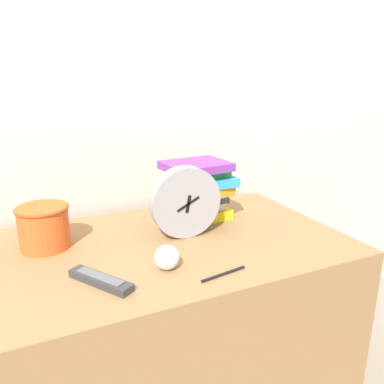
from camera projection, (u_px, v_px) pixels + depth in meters
The scene contains 8 objects.
wall_back at pixel (109, 82), 1.40m from camera, with size 6.00×0.04×2.40m.
desk at pixel (152, 339), 1.29m from camera, with size 1.28×0.69×0.71m.
desk_clock at pixel (186, 202), 1.22m from camera, with size 0.24×0.05×0.24m.
book_stack at pixel (198, 190), 1.37m from camera, with size 0.26×0.20×0.22m.
basket at pixel (44, 225), 1.15m from camera, with size 0.16×0.16×0.14m.
tv_remote at pixel (100, 280), 0.96m from camera, with size 0.14×0.19×0.02m.
crumpled_paper_ball at pixel (166, 257), 1.03m from camera, with size 0.07×0.07×0.07m.
pen at pixel (223, 274), 1.00m from camera, with size 0.14×0.03×0.01m.
Camera 1 is at (-0.33, -0.70, 1.21)m, focal length 35.00 mm.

